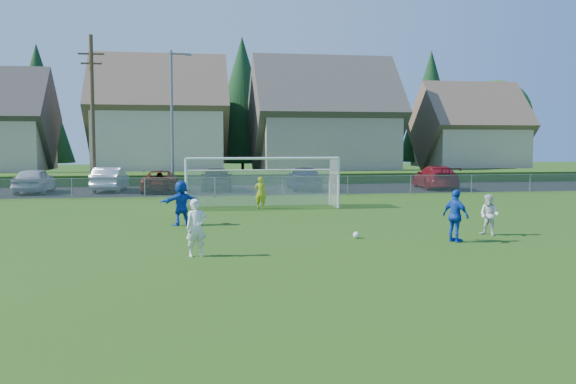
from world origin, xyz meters
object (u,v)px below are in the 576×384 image
Objects in this scene: player_white_a at (196,228)px; player_blue_a at (456,216)px; player_white_b at (489,215)px; car_a at (35,181)px; soccer_ball at (356,235)px; car_g at (435,177)px; soccer_goal at (261,174)px; player_blue_b at (181,203)px; car_e at (304,178)px; car_c at (160,181)px; goalkeeper at (260,193)px; car_b at (110,179)px; car_d at (217,179)px.

player_white_a is 0.96× the size of player_blue_a.
player_white_b is 0.30× the size of car_a.
car_g reaches higher than soccer_ball.
player_white_b is 0.19× the size of soccer_goal.
player_blue_a is 0.97× the size of player_blue_b.
player_blue_a is 21.89m from car_e.
player_blue_b is at bearing 65.93° from car_e.
player_blue_a reaches higher than car_e.
player_blue_b reaches higher than car_g.
car_c is (-10.21, 21.90, -0.15)m from player_blue_a.
goalkeeper is (3.26, 12.07, -0.03)m from player_white_a.
player_blue_a is 26.60m from car_b.
car_a is at bearing -26.79° from goalkeeper.
player_white_b is 23.99m from car_c.
car_e reaches higher than player_white_b.
goalkeeper is (-2.05, 9.66, 0.66)m from soccer_ball.
car_e is (17.28, -0.42, 0.02)m from car_a.
player_blue_b reaches higher than player_white_a.
player_white_a is at bearing -111.18° from player_white_b.
car_g is at bearing 178.64° from car_c.
car_d is 5.87m from car_e.
soccer_goal is (0.10, 0.58, 0.85)m from goalkeeper.
car_b is 1.00× the size of car_e.
car_d is at bearing -178.72° from car_b.
car_b is at bearing 88.56° from player_white_a.
car_c is at bearing 81.26° from player_white_a.
goalkeeper is at bearing 61.28° from player_white_a.
car_a reaches higher than soccer_ball.
goalkeeper is 11.86m from car_d.
soccer_goal is at bearing -2.95° from player_blue_a.
car_c is at bearing -0.97° from player_blue_a.
player_blue_b is at bearing 86.14° from car_d.
car_c is 18.72m from car_g.
car_e is at bearing 58.29° from player_white_a.
car_b is (4.55, 0.66, -0.00)m from car_a.
car_a is 0.85× the size of car_g.
car_d is at bearing 99.53° from soccer_ball.
soccer_ball is 25.89m from car_a.
player_blue_b reaches higher than goalkeeper.
soccer_goal reaches higher than soccer_ball.
goalkeeper is 14.72m from car_b.
player_blue_b is at bearing 69.78° from goalkeeper.
player_white_a is at bearing 61.38° from car_g.
car_d is (-3.59, 21.41, 0.63)m from soccer_ball.
car_a is at bearing 140.50° from soccer_goal.
car_e is 9.23m from car_g.
player_blue_b reaches higher than player_blue_a.
car_c is 1.04× the size of car_e.
car_g is (6.77, 20.55, 0.09)m from player_white_b.
soccer_goal reaches higher than car_a.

